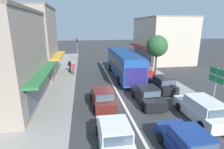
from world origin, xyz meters
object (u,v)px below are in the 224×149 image
sedan_adjacent_lane_trail (147,96)px  directional_road_sign (216,80)px  parked_hatchback_kerb_second (162,84)px  parked_wagon_kerb_front (202,110)px  city_bus (124,63)px  hatchback_adjacent_lane_lead (114,136)px  parked_hatchback_kerb_third (143,70)px  traffic_light_downstreet (77,46)px  street_tree_right (157,46)px  pedestrian_with_handbag_near (70,65)px  pedestrian_browsing_midblock (73,68)px  hatchback_behind_bus_near (103,98)px  sedan_queue_far_back (189,146)px

sedan_adjacent_lane_trail → directional_road_sign: bearing=-34.7°
parked_hatchback_kerb_second → parked_wagon_kerb_front: bearing=-87.6°
city_bus → hatchback_adjacent_lane_lead: (-3.65, -13.27, -1.17)m
parked_hatchback_kerb_second → parked_hatchback_kerb_third: bearing=89.8°
traffic_light_downstreet → street_tree_right: 15.76m
city_bus → parked_hatchback_kerb_second: size_ratio=2.89×
pedestrian_with_handbag_near → sedan_adjacent_lane_trail: bearing=-58.4°
sedan_adjacent_lane_trail → traffic_light_downstreet: 20.57m
street_tree_right → pedestrian_browsing_midblock: street_tree_right is taller
sedan_adjacent_lane_trail → street_tree_right: 8.99m
hatchback_behind_bus_near → pedestrian_with_handbag_near: (-3.33, 11.62, 0.36)m
hatchback_behind_bus_near → parked_hatchback_kerb_third: (6.35, 8.39, 0.00)m
pedestrian_browsing_midblock → pedestrian_with_handbag_near: bearing=107.4°
sedan_queue_far_back → pedestrian_with_handbag_near: 19.33m
sedan_queue_far_back → parked_hatchback_kerb_third: (2.82, 14.84, 0.05)m
pedestrian_with_handbag_near → parked_hatchback_kerb_third: bearing=-18.5°
hatchback_adjacent_lane_lead → directional_road_sign: directional_road_sign is taller
parked_hatchback_kerb_second → street_tree_right: street_tree_right is taller
city_bus → pedestrian_with_handbag_near: size_ratio=6.67×
parked_hatchback_kerb_third → directional_road_sign: 11.38m
hatchback_adjacent_lane_lead → traffic_light_downstreet: size_ratio=0.89×
traffic_light_downstreet → directional_road_sign: (10.15, -22.25, -0.15)m
city_bus → traffic_light_downstreet: bearing=118.1°
parked_hatchback_kerb_third → directional_road_sign: bearing=-82.7°
hatchback_adjacent_lane_lead → pedestrian_browsing_midblock: size_ratio=2.28×
hatchback_adjacent_lane_lead → street_tree_right: size_ratio=0.70×
parked_hatchback_kerb_third → pedestrian_with_handbag_near: bearing=161.5°
parked_wagon_kerb_front → pedestrian_browsing_midblock: bearing=125.6°
sedan_adjacent_lane_trail → pedestrian_browsing_midblock: (-6.58, 9.85, 0.40)m
directional_road_sign → street_tree_right: 10.24m
sedan_adjacent_lane_trail → pedestrian_browsing_midblock: pedestrian_browsing_midblock is taller
parked_hatchback_kerb_second → city_bus: bearing=115.1°
parked_hatchback_kerb_third → traffic_light_downstreet: traffic_light_downstreet is taller
directional_road_sign → street_tree_right: street_tree_right is taller
sedan_adjacent_lane_trail → pedestrian_with_handbag_near: size_ratio=2.59×
parked_hatchback_kerb_second → pedestrian_with_handbag_near: pedestrian_with_handbag_near is taller
directional_road_sign → pedestrian_browsing_midblock: bearing=129.9°
parked_wagon_kerb_front → sedan_adjacent_lane_trail: bearing=130.7°
sedan_adjacent_lane_trail → sedan_queue_far_back: (-0.26, -6.47, 0.00)m
city_bus → parked_hatchback_kerb_second: bearing=-64.9°
city_bus → hatchback_adjacent_lane_lead: 13.81m
parked_hatchback_kerb_second → parked_hatchback_kerb_third: same height
parked_hatchback_kerb_second → street_tree_right: bearing=74.7°
sedan_queue_far_back → parked_wagon_kerb_front: (3.04, 3.25, 0.08)m
hatchback_adjacent_lane_lead → directional_road_sign: 8.34m
parked_wagon_kerb_front → traffic_light_downstreet: size_ratio=1.08×
parked_hatchback_kerb_third → pedestrian_with_handbag_near: (-9.67, 3.23, 0.36)m
parked_hatchback_kerb_second → directional_road_sign: bearing=-74.7°
parked_wagon_kerb_front → hatchback_behind_bus_near: bearing=154.0°
parked_hatchback_kerb_third → pedestrian_with_handbag_near: 10.20m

